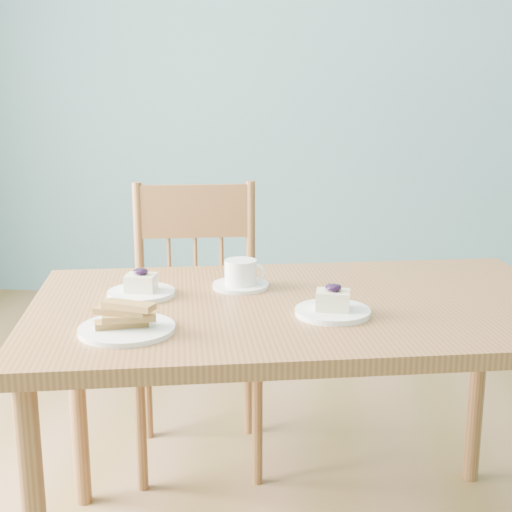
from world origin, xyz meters
The scene contains 7 objects.
room centered at (0.00, 0.00, 1.35)m, with size 5.01×5.01×2.71m.
dining_table centered at (-0.29, 0.20, 0.63)m, with size 1.44×1.02×0.70m.
dining_chair centered at (-0.66, 0.70, 0.46)m, with size 0.48×0.47×0.90m.
cheesecake_plate_near centered at (-0.22, 0.11, 0.72)m, with size 0.17×0.17×0.07m.
cheesecake_plate_far centered at (-0.69, 0.20, 0.72)m, with size 0.17×0.17×0.07m.
coffee_cup centered at (-0.46, 0.30, 0.73)m, with size 0.14×0.14×0.07m.
biscotti_plate centered at (-0.65, -0.06, 0.72)m, with size 0.20×0.20×0.07m.
Camera 1 is at (-0.21, -1.44, 1.21)m, focal length 50.00 mm.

